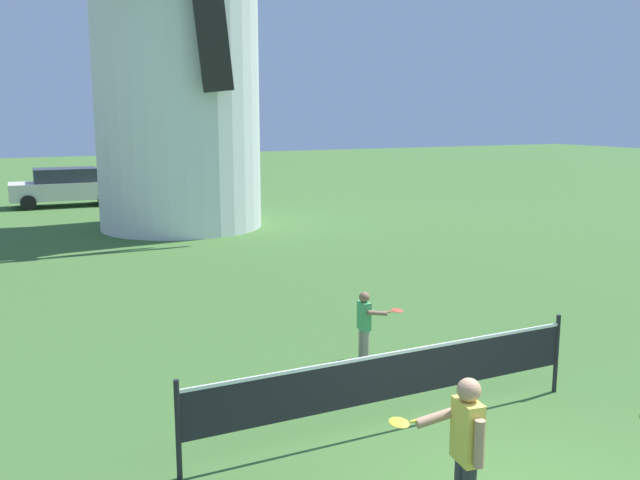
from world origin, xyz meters
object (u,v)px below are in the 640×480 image
(tennis_net, at_px, (393,376))
(parked_car_cream, at_px, (66,186))
(windmill, at_px, (175,30))
(player_near, at_px, (465,445))
(player_far, at_px, (366,321))

(tennis_net, relative_size, parked_car_cream, 1.20)
(windmill, xyz_separation_m, player_near, (-2.22, -18.09, -5.58))
(tennis_net, distance_m, player_far, 2.41)
(windmill, xyz_separation_m, tennis_net, (-1.72, -16.08, -5.72))
(player_near, bearing_deg, tennis_net, 76.08)
(tennis_net, xyz_separation_m, parked_car_cream, (-1.17, 23.42, 0.12))
(windmill, distance_m, parked_car_cream, 9.66)
(windmill, distance_m, player_near, 19.06)
(tennis_net, distance_m, parked_car_cream, 23.45)
(player_near, relative_size, player_far, 1.33)
(player_near, xyz_separation_m, player_far, (1.40, 4.24, -0.20))
(windmill, bearing_deg, tennis_net, -96.10)
(player_far, bearing_deg, player_near, -108.27)
(windmill, xyz_separation_m, parked_car_cream, (-2.89, 7.33, -5.59))
(player_near, distance_m, parked_car_cream, 25.43)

